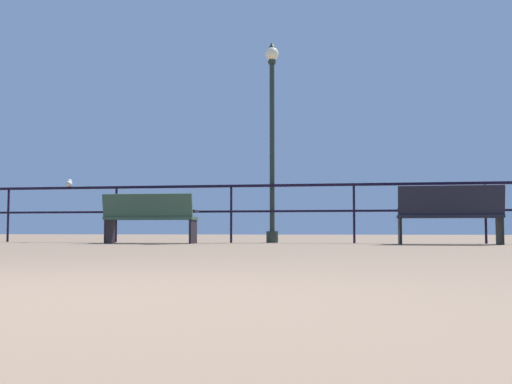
{
  "coord_description": "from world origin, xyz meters",
  "views": [
    {
      "loc": [
        1.15,
        -1.87,
        0.24
      ],
      "look_at": [
        -0.6,
        8.8,
        0.93
      ],
      "focal_mm": 41.83,
      "sensor_mm": 36.0,
      "label": 1
    }
  ],
  "objects": [
    {
      "name": "pier_railing",
      "position": [
        0.0,
        9.3,
        0.83
      ],
      "size": [
        20.96,
        0.05,
        1.11
      ],
      "color": "black",
      "rests_on": "ground_plane"
    },
    {
      "name": "lamppost_center",
      "position": [
        -0.39,
        9.46,
        2.15
      ],
      "size": [
        0.26,
        0.26,
        3.91
      ],
      "color": "#232D25",
      "rests_on": "ground_plane"
    },
    {
      "name": "bench_near_right",
      "position": [
        2.74,
        8.46,
        0.54
      ],
      "size": [
        1.7,
        0.67,
        0.98
      ],
      "color": "black",
      "rests_on": "ground_plane"
    },
    {
      "name": "ground_plane",
      "position": [
        0.0,
        0.0,
        0.0
      ],
      "size": [
        60.0,
        60.0,
        0.0
      ],
      "primitive_type": "plane",
      "color": "#896D55"
    },
    {
      "name": "bench_near_left",
      "position": [
        -2.5,
        8.47,
        0.5
      ],
      "size": [
        1.67,
        0.7,
        0.89
      ],
      "color": "#314D3A",
      "rests_on": "ground_plane"
    },
    {
      "name": "seagull_on_rail",
      "position": [
        -4.51,
        9.32,
        1.18
      ],
      "size": [
        0.2,
        0.35,
        0.16
      ],
      "color": "silver",
      "rests_on": "pier_railing"
    }
  ]
}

